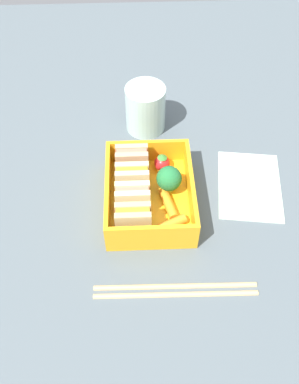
% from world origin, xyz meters
% --- Properties ---
extents(ground_plane, '(1.20, 1.20, 0.02)m').
position_xyz_m(ground_plane, '(0.00, 0.00, -0.01)').
color(ground_plane, '#4E5A60').
extents(bento_tray, '(0.16, 0.13, 0.01)m').
position_xyz_m(bento_tray, '(0.00, 0.00, 0.01)').
color(bento_tray, '#F1A61A').
rests_on(bento_tray, ground_plane).
extents(bento_rim, '(0.16, 0.13, 0.04)m').
position_xyz_m(bento_rim, '(0.00, 0.00, 0.03)').
color(bento_rim, '#F1A61A').
rests_on(bento_rim, bento_tray).
extents(sandwich_left, '(0.03, 0.05, 0.05)m').
position_xyz_m(sandwich_left, '(-0.05, 0.02, 0.04)').
color(sandwich_left, tan).
rests_on(sandwich_left, bento_tray).
extents(sandwich_center_left, '(0.03, 0.05, 0.05)m').
position_xyz_m(sandwich_center_left, '(-0.02, 0.02, 0.04)').
color(sandwich_center_left, beige).
rests_on(sandwich_center_left, bento_tray).
extents(sandwich_center, '(0.03, 0.05, 0.05)m').
position_xyz_m(sandwich_center, '(0.02, 0.02, 0.04)').
color(sandwich_center, '#D3BD8C').
rests_on(sandwich_center, bento_tray).
extents(sandwich_center_right, '(0.03, 0.05, 0.05)m').
position_xyz_m(sandwich_center_right, '(0.05, 0.02, 0.04)').
color(sandwich_center_right, tan).
rests_on(sandwich_center_right, bento_tray).
extents(carrot_stick_far_left, '(0.03, 0.05, 0.01)m').
position_xyz_m(carrot_stick_far_left, '(-0.05, -0.03, 0.02)').
color(carrot_stick_far_left, orange).
rests_on(carrot_stick_far_left, bento_tray).
extents(carrot_stick_left, '(0.05, 0.03, 0.01)m').
position_xyz_m(carrot_stick_left, '(-0.02, -0.03, 0.02)').
color(carrot_stick_left, orange).
rests_on(carrot_stick_left, bento_tray).
extents(broccoli_floret, '(0.04, 0.04, 0.05)m').
position_xyz_m(broccoli_floret, '(0.01, -0.03, 0.04)').
color(broccoli_floret, '#96BB5B').
rests_on(broccoli_floret, bento_tray).
extents(strawberry_far_left, '(0.02, 0.02, 0.03)m').
position_xyz_m(strawberry_far_left, '(0.06, -0.02, 0.03)').
color(strawberry_far_left, red).
rests_on(strawberry_far_left, bento_tray).
extents(chopstick_pair, '(0.02, 0.21, 0.01)m').
position_xyz_m(chopstick_pair, '(-0.14, -0.03, 0.00)').
color(chopstick_pair, '#DAB271').
rests_on(chopstick_pair, ground_plane).
extents(drinking_glass, '(0.07, 0.07, 0.08)m').
position_xyz_m(drinking_glass, '(0.17, -0.00, 0.04)').
color(drinking_glass, silver).
rests_on(drinking_glass, ground_plane).
extents(folded_napkin, '(0.15, 0.11, 0.00)m').
position_xyz_m(folded_napkin, '(0.03, -0.16, 0.00)').
color(folded_napkin, silver).
rests_on(folded_napkin, ground_plane).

